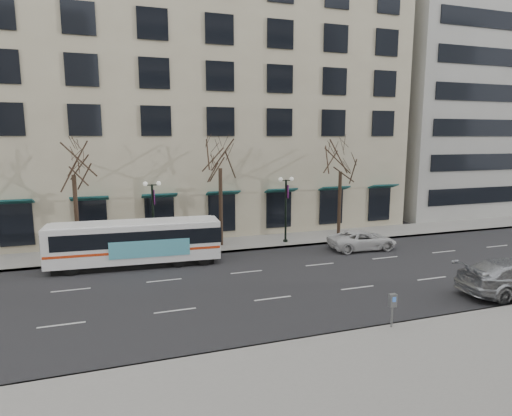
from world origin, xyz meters
name	(u,v)px	position (x,y,z in m)	size (l,w,h in m)	color
ground	(258,284)	(0.00, 0.00, 0.00)	(160.00, 160.00, 0.00)	black
sidewalk_far	(282,240)	(5.00, 9.00, 0.07)	(80.00, 4.00, 0.15)	gray
building_hotel	(169,97)	(-2.00, 21.00, 12.00)	(40.00, 20.00, 24.00)	tan
building_office	(456,58)	(32.00, 21.00, 17.50)	(25.00, 20.00, 35.00)	#999993
tree_far_left	(73,160)	(-10.00, 8.80, 6.70)	(3.60, 3.60, 8.34)	black
tree_far_mid	(220,155)	(0.00, 8.80, 6.91)	(3.60, 3.60, 8.55)	black
tree_far_right	(341,160)	(10.00, 8.80, 6.42)	(3.60, 3.60, 8.06)	black
lamp_post_left	(153,214)	(-4.99, 8.20, 2.94)	(1.22, 0.45, 5.21)	black
lamp_post_right	(286,206)	(5.01, 8.20, 2.94)	(1.22, 0.45, 5.21)	black
city_bus	(137,242)	(-6.30, 5.79, 1.59)	(10.84, 2.97, 2.91)	white
white_pickup	(362,240)	(9.74, 4.80, 0.70)	(2.33, 5.05, 1.40)	silver
pay_station	(393,303)	(3.56, -7.34, 1.22)	(0.32, 0.22, 1.48)	gray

